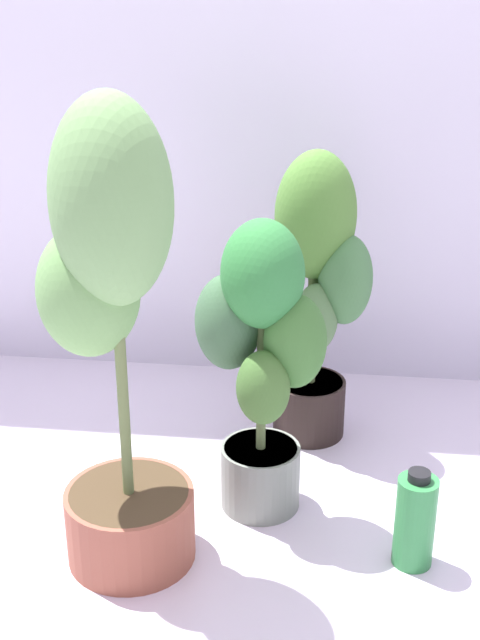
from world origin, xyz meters
TOP-DOWN VIEW (x-y plane):
  - ground_plane at (0.00, 0.00)m, footprint 8.00×8.00m
  - mylar_back_wall at (0.00, 0.86)m, footprint 3.20×0.01m
  - potted_plant_back_center at (0.06, 0.48)m, footprint 0.33×0.26m
  - potted_plant_front_left at (-0.31, -0.07)m, footprint 0.36×0.33m
  - potted_plant_center at (-0.04, 0.14)m, footprint 0.34×0.28m
  - nutrient_bottle at (0.30, -0.03)m, footprint 0.08×0.08m

SIDE VIEW (x-z plane):
  - ground_plane at x=0.00m, z-range 0.00..0.00m
  - nutrient_bottle at x=0.30m, z-range -0.01..0.22m
  - potted_plant_center at x=-0.04m, z-range 0.05..0.74m
  - potted_plant_back_center at x=0.06m, z-range 0.05..0.82m
  - potted_plant_front_left at x=-0.31m, z-range 0.06..1.03m
  - mylar_back_wall at x=0.00m, z-range 0.00..2.00m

